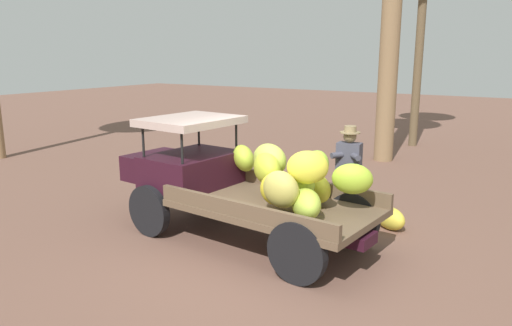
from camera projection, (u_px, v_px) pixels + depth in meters
name	position (u px, v px, depth m)	size (l,w,h in m)	color
ground_plane	(269.00, 253.00, 7.20)	(60.00, 60.00, 0.00)	brown
truck	(237.00, 181.00, 7.65)	(4.56, 2.07, 1.86)	black
farmer	(348.00, 169.00, 8.21)	(0.52, 0.47, 1.71)	#BEB59A
loose_banana_bunch	(390.00, 218.00, 8.12)	(0.58, 0.32, 0.38)	yellow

